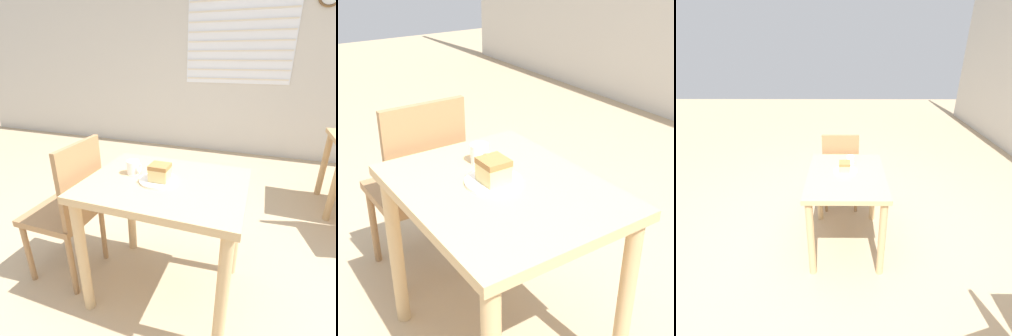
{
  "view_description": "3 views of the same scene",
  "coord_description": "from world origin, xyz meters",
  "views": [
    {
      "loc": [
        0.34,
        -1.07,
        1.38
      ],
      "look_at": [
        -0.08,
        0.1,
        0.86
      ],
      "focal_mm": 28.0,
      "sensor_mm": 36.0,
      "label": 1
    },
    {
      "loc": [
        1.12,
        -0.68,
        1.55
      ],
      "look_at": [
        -0.1,
        0.14,
        0.83
      ],
      "focal_mm": 50.0,
      "sensor_mm": 36.0,
      "label": 2
    },
    {
      "loc": [
        1.91,
        0.12,
        1.82
      ],
      "look_at": [
        -0.17,
        0.1,
        0.79
      ],
      "focal_mm": 28.0,
      "sensor_mm": 36.0,
      "label": 3
    }
  ],
  "objects": [
    {
      "name": "plate",
      "position": [
        -0.14,
        0.11,
        0.77
      ],
      "size": [
        0.21,
        0.21,
        0.01
      ],
      "color": "white",
      "rests_on": "dining_table_near"
    },
    {
      "name": "chair_near_window",
      "position": [
        -0.73,
        0.06,
        0.51
      ],
      "size": [
        0.4,
        0.4,
        0.95
      ],
      "rotation": [
        0.0,
        0.0,
        -1.57
      ],
      "color": "#9E754C",
      "rests_on": "ground_plane"
    },
    {
      "name": "coffee_mug",
      "position": [
        -0.31,
        0.16,
        0.81
      ],
      "size": [
        0.08,
        0.07,
        0.08
      ],
      "color": "white",
      "rests_on": "dining_table_near"
    },
    {
      "name": "cake_slice",
      "position": [
        -0.13,
        0.11,
        0.82
      ],
      "size": [
        0.1,
        0.1,
        0.09
      ],
      "color": "#E0C67F",
      "rests_on": "plate"
    },
    {
      "name": "dining_table_near",
      "position": [
        -0.11,
        0.13,
        0.63
      ],
      "size": [
        0.86,
        0.67,
        0.77
      ],
      "color": "tan",
      "rests_on": "ground_plane"
    }
  ]
}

